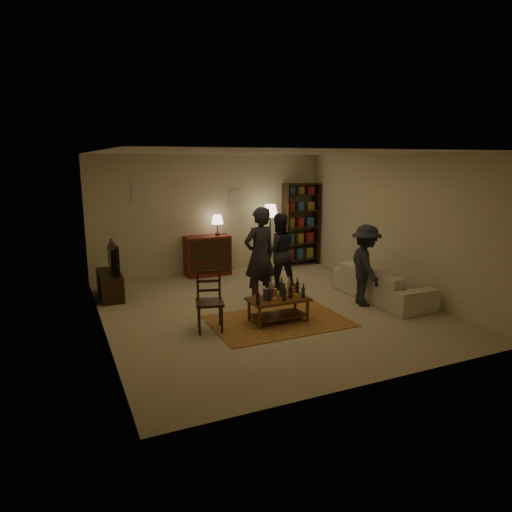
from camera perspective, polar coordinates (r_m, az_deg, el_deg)
floor at (r=8.14m, az=1.37°, el=-6.56°), size 6.00×6.00×0.00m
room_shell at (r=10.32m, az=-9.09°, el=7.55°), size 6.00×6.00×6.00m
rug at (r=7.52m, az=2.78°, el=-8.12°), size 2.20×1.50×0.01m
coffee_table at (r=7.40m, az=2.77°, el=-5.49°), size 0.97×0.53×0.74m
dining_chair at (r=7.07m, az=-5.85°, el=-5.24°), size 0.51×0.51×0.96m
tv_stand at (r=9.08m, az=-17.82°, el=-2.65°), size 0.40×1.00×1.06m
dresser at (r=10.39m, az=-6.03°, el=0.20°), size 1.00×0.50×1.36m
bookshelf at (r=11.33m, az=5.62°, el=4.06°), size 0.90×0.34×2.02m
floor_lamp at (r=10.63m, az=1.78°, el=5.13°), size 0.36×0.36×1.56m
sofa at (r=8.88m, az=15.47°, el=-3.37°), size 0.81×2.08×0.61m
person_left at (r=8.21m, az=0.46°, el=0.01°), size 0.71×0.53×1.77m
person_right at (r=9.18m, az=2.82°, el=0.57°), size 0.84×0.70×1.54m
person_by_sofa at (r=8.38m, az=13.52°, el=-1.16°), size 0.79×1.06×1.46m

